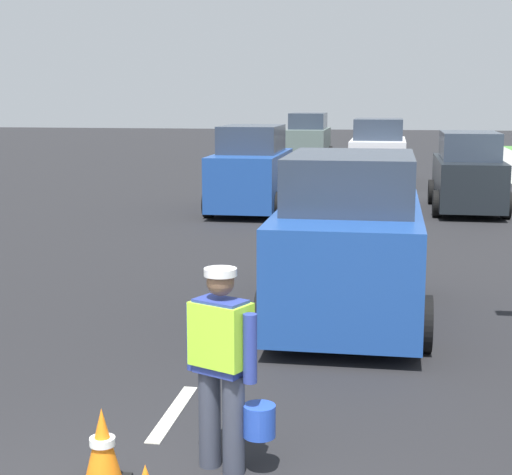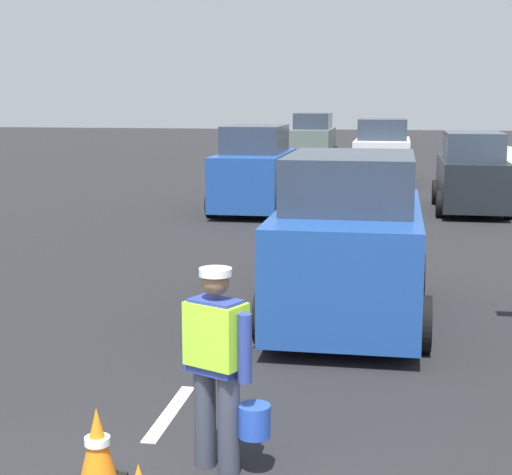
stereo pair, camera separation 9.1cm
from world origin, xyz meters
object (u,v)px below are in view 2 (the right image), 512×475
at_px(car_outgoing_ahead, 350,243).
at_px(car_parked_far, 472,175).
at_px(road_worker, 219,359).
at_px(car_outgoing_far, 382,153).
at_px(car_oncoming_third, 313,140).
at_px(traffic_cone_near, 98,447).
at_px(car_oncoming_second, 255,172).

distance_m(car_outgoing_ahead, car_parked_far, 11.31).
height_order(road_worker, car_outgoing_far, car_outgoing_far).
distance_m(car_outgoing_ahead, car_oncoming_third, 26.16).
bearing_deg(car_parked_far, road_worker, -101.65).
distance_m(car_parked_far, car_outgoing_far, 6.91).
distance_m(traffic_cone_near, car_outgoing_far, 22.72).
relative_size(car_oncoming_third, car_outgoing_far, 0.99).
height_order(car_oncoming_third, car_outgoing_far, car_oncoming_third).
xyz_separation_m(road_worker, car_oncoming_third, (-2.49, 30.68, 0.10)).
height_order(car_oncoming_third, car_oncoming_second, car_oncoming_second).
distance_m(road_worker, car_oncoming_second, 14.96).
height_order(traffic_cone_near, car_oncoming_second, car_oncoming_second).
bearing_deg(traffic_cone_near, car_oncoming_third, 92.97).
bearing_deg(car_oncoming_third, car_parked_far, -68.96).
bearing_deg(car_oncoming_second, car_outgoing_ahead, -72.96).
relative_size(road_worker, car_outgoing_far, 0.40).
distance_m(car_oncoming_third, car_oncoming_second, 15.91).
height_order(traffic_cone_near, car_outgoing_ahead, car_outgoing_ahead).
height_order(car_outgoing_far, car_oncoming_second, car_oncoming_second).
relative_size(road_worker, car_outgoing_ahead, 0.39).
bearing_deg(car_oncoming_third, road_worker, -85.36).
bearing_deg(car_oncoming_second, traffic_cone_near, -84.53).
distance_m(traffic_cone_near, car_oncoming_third, 31.15).
relative_size(car_outgoing_ahead, car_parked_far, 1.03).
bearing_deg(car_outgoing_far, car_oncoming_second, -112.80).
xyz_separation_m(traffic_cone_near, car_oncoming_third, (-1.61, 31.10, 0.72)).
relative_size(traffic_cone_near, car_oncoming_third, 0.15).
relative_size(car_parked_far, car_outgoing_far, 1.01).
bearing_deg(traffic_cone_near, car_oncoming_second, 95.47).
bearing_deg(car_outgoing_far, car_oncoming_third, 111.26).
distance_m(road_worker, car_outgoing_far, 22.24).
xyz_separation_m(car_oncoming_third, car_parked_far, (5.74, -14.92, -0.07)).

